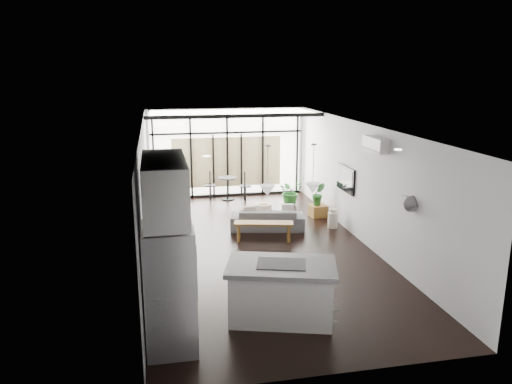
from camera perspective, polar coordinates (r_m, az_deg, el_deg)
name	(u,v)px	position (r m, az deg, el deg)	size (l,w,h in m)	color
floor	(259,248)	(11.58, 0.30, -6.36)	(5.00, 10.00, 0.00)	black
ceiling	(259,126)	(10.93, 0.31, 7.53)	(5.00, 10.00, 0.00)	silver
wall_left	(145,194)	(10.96, -12.60, -0.24)	(0.02, 10.00, 2.80)	#BDBDC0
wall_right	(363,184)	(11.92, 12.15, 0.94)	(0.02, 10.00, 2.80)	#BDBDC0
wall_back	(227,153)	(16.00, -3.35, 4.53)	(5.00, 0.02, 2.80)	#BDBDC0
wall_front	(338,278)	(6.60, 9.31, -9.73)	(5.00, 0.02, 2.80)	#BDBDC0
glazing	(227,153)	(15.89, -3.29, 4.46)	(5.00, 0.20, 2.80)	black
skylight	(231,112)	(14.85, -2.87, 9.12)	(4.70, 1.90, 0.06)	silver
neighbour_building	(227,162)	(16.01, -3.31, 3.44)	(3.50, 0.02, 1.60)	beige
island	(281,292)	(8.32, 2.89, -11.29)	(1.76, 1.04, 0.96)	silver
cooktop	(282,264)	(8.13, 2.93, -8.20)	(0.78, 0.52, 0.01)	black
fridge	(170,288)	(7.46, -9.81, -10.79)	(0.72, 0.90, 1.87)	#9F9EA4
appliance_column	(167,253)	(8.10, -10.17, -6.91)	(0.61, 0.63, 2.34)	silver
upper_cabinets	(165,188)	(7.33, -10.41, 0.48)	(0.62, 1.75, 0.86)	silver
pendant_left	(267,190)	(8.43, 1.32, 0.18)	(0.26, 0.26, 0.18)	silver
pendant_right	(313,188)	(8.64, 6.50, 0.43)	(0.26, 0.26, 0.18)	silver
sofa	(267,215)	(12.76, 1.31, -2.68)	(1.88, 0.55, 0.73)	#525255
console_bench	(264,231)	(11.98, 0.88, -4.51)	(1.41, 0.35, 0.45)	brown
pouf	(263,210)	(13.85, 0.82, -2.10)	(0.47, 0.47, 0.38)	beige
crate	(318,211)	(14.00, 7.10, -2.13)	(0.44, 0.44, 0.33)	brown
plant_tall	(291,194)	(15.10, 3.97, -0.26)	(0.73, 0.82, 0.64)	#226024
plant_crate	(318,200)	(13.91, 7.14, -0.91)	(0.36, 0.65, 0.29)	#226024
milk_can	(333,218)	(13.05, 8.78, -2.99)	(0.26, 0.26, 0.51)	beige
bistro_set	(228,189)	(15.65, -3.28, 0.31)	(1.37, 0.55, 0.66)	black
tv	(346,179)	(12.83, 10.20, 1.49)	(0.05, 1.10, 0.65)	black
ac_unit	(376,144)	(10.97, 13.51, 5.32)	(0.22, 0.90, 0.30)	silver
framed_art	(145,193)	(10.43, -12.52, -0.10)	(0.04, 0.70, 0.90)	black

